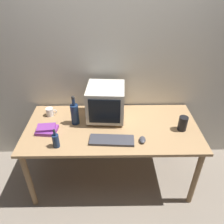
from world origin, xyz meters
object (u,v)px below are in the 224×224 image
Objects in this scene: computer_mouse at (142,140)px; metal_canister at (183,123)px; bottle_tall at (75,113)px; bottle_short at (56,140)px; book_stack at (47,129)px; crt_monitor at (106,102)px; mug at (50,112)px; keyboard at (112,140)px.

metal_canister reaches higher than computer_mouse.
bottle_tall is at bearing 162.86° from computer_mouse.
bottle_short is 0.26m from book_stack.
computer_mouse is at bearing -157.41° from metal_canister.
crt_monitor is 0.34m from bottle_tall.
crt_monitor is 1.93× the size of book_stack.
metal_canister is at bearing 10.86° from bottle_short.
bottle_short is at bearing -109.79° from bottle_tall.
crt_monitor is 0.64m from mug.
computer_mouse is 0.51× the size of bottle_short.
crt_monitor is at bearing 22.12° from book_stack.
book_stack is at bearing -84.28° from mug.
bottle_tall is at bearing -26.77° from mug.
bottle_tall is at bearing 145.45° from keyboard.
bottle_short reaches higher than computer_mouse.
book_stack is at bearing -157.88° from crt_monitor.
mug is at bearing 150.14° from keyboard.
mug is at bearing 162.10° from computer_mouse.
bottle_tall is 1.54× the size of book_stack.
computer_mouse reaches higher than keyboard.
bottle_short is at bearing -134.38° from crt_monitor.
computer_mouse is 0.74m from bottle_tall.
computer_mouse is 1.07m from mug.
mug is (-0.96, 0.45, 0.03)m from computer_mouse.
mug is 1.41m from metal_canister.
metal_canister is (0.77, -0.23, -0.12)m from crt_monitor.
keyboard is at bearing -173.77° from computer_mouse.
bottle_short is 0.93× the size of book_stack.
bottle_tall is 0.39m from bottle_short.
keyboard is 3.50× the size of mug.
bottle_short is (-0.51, -0.06, 0.06)m from keyboard.
crt_monitor is 0.97× the size of keyboard.
book_stack is at bearing 170.01° from keyboard.
bottle_short is at bearing -169.26° from keyboard.
metal_canister reaches higher than mug.
keyboard is 1.29× the size of bottle_tall.
keyboard is 0.67m from book_stack.
bottle_tall reaches higher than book_stack.
keyboard is at bearing -33.50° from mug.
crt_monitor is 3.41× the size of mug.
bottle_tall is 0.34m from mug.
book_stack is (-0.27, -0.14, -0.09)m from bottle_tall.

